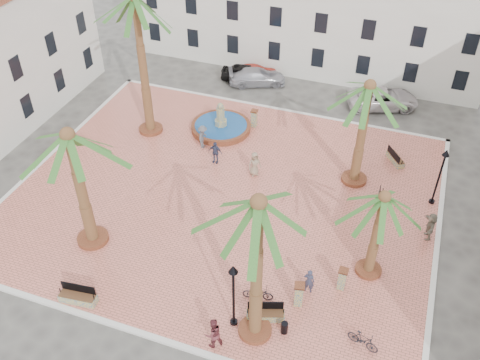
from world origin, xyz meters
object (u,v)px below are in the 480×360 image
Objects in this scene: pedestrian_fountain_a at (255,164)px; car_silver at (257,77)px; palm_nw at (136,12)px; bicycle_b at (363,340)px; bollard_n at (254,118)px; bollard_e at (342,279)px; pedestrian_east at (430,226)px; bicycle_a at (258,293)px; bench_s at (78,297)px; cyclist_a at (309,281)px; pedestrian_north at (203,137)px; lamppost_s at (233,286)px; car_white at (383,98)px; car_black at (246,74)px; car_red at (255,74)px; palm_sw at (71,150)px; bench_ne at (395,159)px; litter_bin at (284,328)px; pedestrian_fountain_b at (215,152)px; palm_s at (258,219)px; lamppost_e at (442,168)px; fountain at (221,126)px; cyclist_b at (213,333)px; palm_ne at (368,98)px; bench_se at (266,314)px; bollard_se at (299,294)px; bench_e at (381,201)px.

pedestrian_fountain_a reaches higher than car_silver.
bicycle_b is (17.85, -12.98, -8.52)m from palm_nw.
bollard_n is 15.90m from bollard_e.
bicycle_a is at bearing -54.86° from pedestrian_east.
bench_s is 19.70m from pedestrian_east.
bicycle_a is 1.00× the size of bicycle_b.
cyclist_a is 14.25m from pedestrian_north.
lamppost_s is at bearing -74.57° from bollard_n.
bollard_n is 0.25× the size of car_white.
car_black is 0.78m from car_red.
bench_s is at bearing 134.01° from car_white.
palm_sw is 5.60× the size of bollard_e.
bollard_e is 0.29× the size of car_silver.
bench_ne is 0.31× the size of car_white.
car_red is (-9.42, 23.56, 0.13)m from litter_bin.
palm_nw is 6.55× the size of bicycle_a.
pedestrian_fountain_b is at bearing 74.03° from bench_s.
lamppost_e is (7.36, 12.70, -4.78)m from palm_s.
pedestrian_fountain_b is at bearing -74.00° from fountain.
palm_nw reaches higher than car_silver.
bollard_e reaches higher than bicycle_a.
palm_nw is at bearing 71.55° from bicycle_b.
bench_ne is at bearing 174.77° from car_white.
car_white is at bearing 86.58° from litter_bin.
palm_s reaches higher than lamppost_e.
car_red is at bearing 82.82° from palm_sw.
cyclist_b is at bearing -48.32° from pedestrian_east.
bicycle_b is (1.66, -3.16, -0.24)m from bollard_e.
lamppost_e is 2.54× the size of bicycle_b.
car_silver is at bearing 80.20° from bench_s.
bollard_n is 0.79× the size of pedestrian_north.
bench_s is (-11.48, -14.56, -5.88)m from palm_ne.
pedestrian_fountain_a is 11.49m from pedestrian_east.
lamppost_s reaches higher than fountain.
bicycle_a is at bearing -44.23° from palm_nw.
palm_sw reaches higher than car_red.
car_black is (-8.74, 23.60, -6.96)m from palm_s.
cyclist_a is 0.37× the size of car_black.
palm_nw reaches higher than bench_se.
car_silver is at bearing 47.10° from bicycle_b.
pedestrian_north reaches higher than pedestrian_fountain_b.
pedestrian_north is at bearing 179.53° from palm_ne.
pedestrian_east is (5.83, 7.17, 0.13)m from bollard_se.
bench_e is 2.42× the size of litter_bin.
bench_s is 11.25m from bollard_se.
pedestrian_fountain_b reaches higher than bench_ne.
pedestrian_east is (2.97, -2.02, 0.65)m from bench_e.
palm_nw is at bearing 161.89° from pedestrian_fountain_b.
car_silver is at bearing -108.32° from car_black.
pedestrian_fountain_a is at bearing 52.49° from palm_sw.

